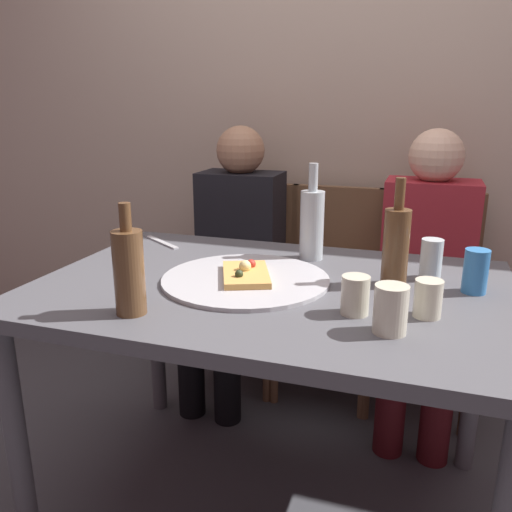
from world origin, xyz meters
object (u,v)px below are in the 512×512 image
beer_bottle (129,270)px  water_bottle (396,245)px  dining_table (271,312)px  wine_bottle (312,223)px  chair_left (246,268)px  guest_in_beanie (426,267)px  tumbler_far (391,309)px  short_glass (431,259)px  guest_in_sweater (234,250)px  pizza_slice_last (246,274)px  pizza_tray (245,280)px  chair_middle (333,276)px  wine_glass (355,295)px  table_knife (162,242)px  soda_can (476,271)px  tumbler_near (428,299)px  chair_right (424,286)px

beer_bottle → water_bottle: 0.73m
dining_table → wine_bottle: wine_bottle is taller
chair_left → guest_in_beanie: 0.83m
beer_bottle → tumbler_far: bearing=7.7°
short_glass → guest_in_sweater: bearing=148.0°
pizza_slice_last → wine_bottle: size_ratio=0.80×
pizza_tray → dining_table: bearing=2.5°
pizza_slice_last → chair_middle: chair_middle is taller
wine_bottle → tumbler_far: bearing=-60.3°
guest_in_sweater → guest_in_beanie: same height
chair_middle → wine_glass: bearing=102.7°
pizza_tray → tumbler_far: tumbler_far is taller
wine_bottle → chair_middle: bearing=91.9°
water_bottle → wine_glass: (-0.07, -0.25, -0.07)m
pizza_slice_last → short_glass: bearing=21.1°
tumbler_far → guest_in_beanie: 0.95m
table_knife → soda_can: bearing=-156.6°
tumbler_far → guest_in_sweater: bearing=127.9°
short_glass → soda_can: (0.12, -0.09, 0.00)m
guest_in_beanie → pizza_slice_last: bearing=54.5°
wine_glass → chair_middle: (-0.23, 1.00, -0.29)m
pizza_tray → short_glass: size_ratio=4.09×
chair_middle → pizza_slice_last: bearing=82.6°
dining_table → wine_bottle: size_ratio=4.25×
wine_bottle → guest_in_beanie: (0.37, 0.41, -0.24)m
table_knife → guest_in_beanie: 1.03m
water_bottle → wine_glass: size_ratio=3.15×
pizza_slice_last → tumbler_near: 0.52m
chair_middle → wine_bottle: bearing=91.9°
beer_bottle → guest_in_sweater: guest_in_sweater is taller
pizza_slice_last → dining_table: bearing=1.0°
dining_table → table_knife: (-0.52, 0.31, 0.09)m
short_glass → chair_left: (-0.81, 0.66, -0.31)m
soda_can → table_knife: bearing=169.2°
chair_middle → soda_can: bearing=124.6°
dining_table → short_glass: size_ratio=11.23×
pizza_slice_last → soda_can: (0.63, 0.11, 0.04)m
water_bottle → chair_middle: size_ratio=0.34×
dining_table → table_knife: table_knife is taller
pizza_tray → chair_left: 0.94m
chair_middle → beer_bottle: bearing=75.6°
chair_left → guest_in_sweater: guest_in_sweater is taller
dining_table → chair_right: (0.42, 0.85, -0.16)m
soda_can → dining_table: bearing=-168.8°
dining_table → beer_bottle: size_ratio=4.86×
wine_glass → short_glass: size_ratio=0.81×
beer_bottle → water_bottle: size_ratio=0.90×
chair_middle → chair_right: same height
water_bottle → guest_in_sweater: bearing=140.0°
pizza_slice_last → water_bottle: size_ratio=0.82×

